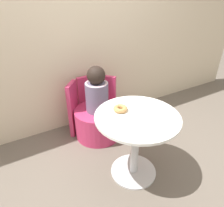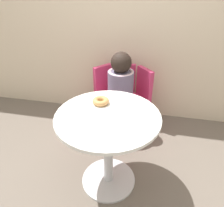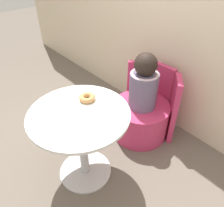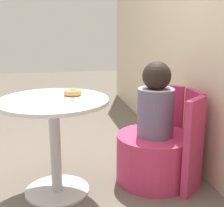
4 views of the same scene
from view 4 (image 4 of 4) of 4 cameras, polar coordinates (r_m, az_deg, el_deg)
ground_plane at (r=2.47m, az=-8.93°, el=-14.61°), size 12.00×12.00×0.00m
back_wall at (r=2.48m, az=17.76°, el=13.97°), size 6.00×0.06×2.40m
round_table at (r=2.19m, az=-10.49°, el=-3.99°), size 0.76×0.76×0.69m
tub_chair at (r=2.47m, az=7.66°, el=-9.76°), size 0.58×0.58×0.37m
booth_backrest at (r=2.50m, az=13.00°, el=-5.65°), size 0.68×0.25×0.70m
child_figure at (r=2.33m, az=8.02°, el=0.25°), size 0.27×0.27×0.56m
donut at (r=2.23m, az=-7.20°, el=2.03°), size 0.13×0.13×0.04m
paper_napkin at (r=2.23m, az=-14.39°, el=1.20°), size 0.11×0.11×0.01m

